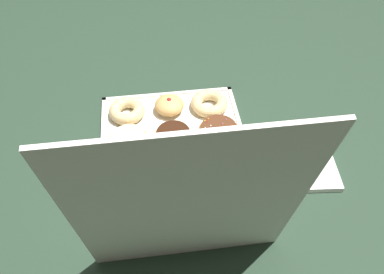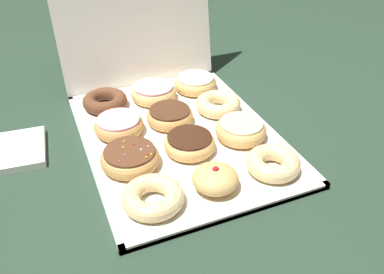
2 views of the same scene
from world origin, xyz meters
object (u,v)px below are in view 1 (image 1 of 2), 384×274
(cruller_donut_0, at_px, (209,103))
(sprinkle_donut_3, at_px, (219,132))
(chocolate_frosted_donut_4, at_px, (174,136))
(cruller_donut_8, at_px, (128,178))
(napkin_stack, at_px, (310,170))
(pink_frosted_donut_10, at_px, (183,210))
(donut_box, at_px, (176,159))
(chocolate_cake_ring_donut_9, at_px, (235,209))
(glazed_ring_donut_11, at_px, (133,219))
(cruller_donut_2, at_px, (127,110))
(chocolate_frosted_donut_7, at_px, (179,171))
(jelly_filled_donut_1, at_px, (169,105))
(glazed_ring_donut_5, at_px, (129,141))
(pink_frosted_donut_6, at_px, (224,167))

(cruller_donut_0, bearing_deg, sprinkle_donut_3, 93.50)
(chocolate_frosted_donut_4, height_order, cruller_donut_8, same)
(napkin_stack, bearing_deg, pink_frosted_donut_10, 15.16)
(sprinkle_donut_3, xyz_separation_m, chocolate_frosted_donut_4, (0.13, 0.00, -0.00))
(donut_box, height_order, cruller_donut_0, cruller_donut_0)
(chocolate_cake_ring_donut_9, bearing_deg, cruller_donut_8, -26.35)
(sprinkle_donut_3, bearing_deg, glazed_ring_donut_11, 45.22)
(glazed_ring_donut_11, relative_size, napkin_stack, 0.82)
(cruller_donut_2, xyz_separation_m, glazed_ring_donut_11, (-0.01, 0.38, 0.00))
(sprinkle_donut_3, distance_m, chocolate_frosted_donut_7, 0.18)
(napkin_stack, bearing_deg, jelly_filled_donut_1, -37.70)
(cruller_donut_8, bearing_deg, cruller_donut_2, -90.14)
(cruller_donut_2, height_order, glazed_ring_donut_5, glazed_ring_donut_5)
(pink_frosted_donut_10, bearing_deg, donut_box, -90.21)
(sprinkle_donut_3, distance_m, pink_frosted_donut_10, 0.28)
(cruller_donut_2, bearing_deg, donut_box, 124.68)
(chocolate_cake_ring_donut_9, bearing_deg, chocolate_frosted_donut_7, -47.19)
(cruller_donut_2, xyz_separation_m, chocolate_cake_ring_donut_9, (-0.26, 0.39, -0.00))
(jelly_filled_donut_1, bearing_deg, sprinkle_donut_3, 136.17)
(sprinkle_donut_3, bearing_deg, cruller_donut_2, -25.47)
(sprinkle_donut_3, height_order, glazed_ring_donut_5, sprinkle_donut_3)
(chocolate_frosted_donut_7, distance_m, napkin_stack, 0.36)
(donut_box, xyz_separation_m, jelly_filled_donut_1, (0.00, -0.19, 0.03))
(cruller_donut_8, distance_m, glazed_ring_donut_11, 0.13)
(jelly_filled_donut_1, bearing_deg, pink_frosted_donut_10, 90.09)
(pink_frosted_donut_6, bearing_deg, glazed_ring_donut_5, -26.98)
(pink_frosted_donut_6, bearing_deg, napkin_stack, 174.89)
(sprinkle_donut_3, distance_m, pink_frosted_donut_6, 0.13)
(glazed_ring_donut_11, bearing_deg, chocolate_cake_ring_donut_9, 179.38)
(pink_frosted_donut_10, bearing_deg, napkin_stack, -164.84)
(napkin_stack, bearing_deg, glazed_ring_donut_11, 12.32)
(sprinkle_donut_3, relative_size, cruller_donut_8, 1.07)
(donut_box, bearing_deg, chocolate_frosted_donut_7, 92.10)
(donut_box, distance_m, pink_frosted_donut_6, 0.14)
(pink_frosted_donut_6, height_order, chocolate_cake_ring_donut_9, pink_frosted_donut_6)
(jelly_filled_donut_1, distance_m, pink_frosted_donut_6, 0.29)
(donut_box, bearing_deg, sprinkle_donut_3, -154.33)
(chocolate_frosted_donut_7, bearing_deg, glazed_ring_donut_11, 46.55)
(donut_box, xyz_separation_m, glazed_ring_donut_11, (0.12, 0.19, 0.02))
(jelly_filled_donut_1, distance_m, napkin_stack, 0.46)
(jelly_filled_donut_1, distance_m, chocolate_frosted_donut_7, 0.25)
(donut_box, bearing_deg, pink_frosted_donut_6, 151.57)
(chocolate_frosted_donut_4, bearing_deg, pink_frosted_donut_10, 89.67)
(chocolate_frosted_donut_4, height_order, pink_frosted_donut_10, pink_frosted_donut_10)
(cruller_donut_0, relative_size, pink_frosted_donut_6, 1.01)
(chocolate_frosted_donut_4, relative_size, glazed_ring_donut_11, 0.96)
(pink_frosted_donut_10, bearing_deg, chocolate_frosted_donut_4, -90.33)
(jelly_filled_donut_1, distance_m, chocolate_cake_ring_donut_9, 0.41)
(donut_box, bearing_deg, chocolate_frosted_donut_4, -90.69)
(sprinkle_donut_3, bearing_deg, chocolate_frosted_donut_4, 0.41)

